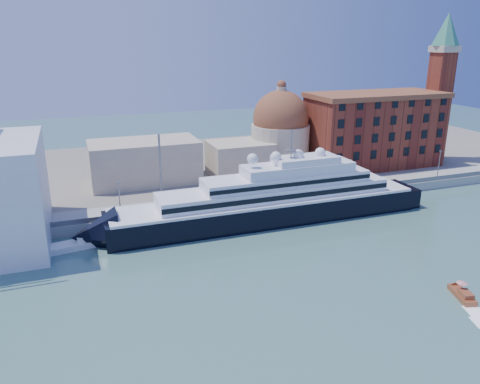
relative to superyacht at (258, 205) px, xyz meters
name	(u,v)px	position (x,y,z in m)	size (l,w,h in m)	color
ground	(300,264)	(-0.57, -23.00, -4.34)	(400.00, 400.00, 0.00)	#365D5B
quay	(240,203)	(-0.57, 11.00, -3.09)	(180.00, 10.00, 2.50)	gray
land	(198,165)	(-0.57, 52.00, -3.34)	(260.00, 72.00, 2.00)	slate
quay_fence	(246,201)	(-0.57, 6.50, -1.24)	(180.00, 0.10, 1.20)	slate
superyacht	(258,205)	(0.00, 0.00, 0.00)	(84.06, 11.65, 25.12)	black
service_barge	(79,244)	(-40.24, -0.34, -3.61)	(11.61, 5.49, 2.51)	white
water_taxi	(463,294)	(19.30, -43.13, -3.63)	(3.80, 6.56, 2.96)	brown
warehouse	(374,129)	(51.43, 29.00, 9.45)	(43.00, 19.00, 23.25)	maroon
campanile	(441,79)	(75.43, 29.00, 24.42)	(8.40, 8.40, 47.00)	maroon
church	(233,145)	(5.82, 34.72, 6.57)	(66.00, 18.00, 25.50)	beige
lamp_posts	(192,177)	(-13.24, 9.27, 5.50)	(120.80, 2.40, 18.00)	slate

